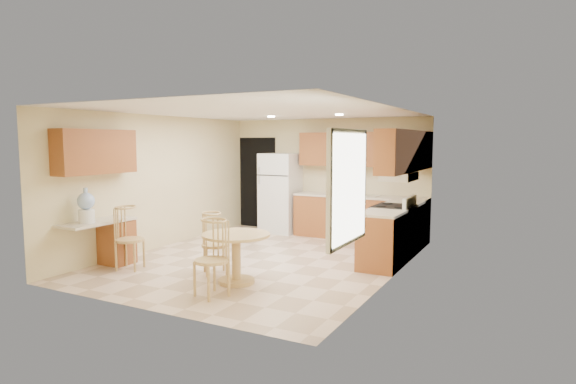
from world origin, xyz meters
The scene contains 30 objects.
floor centered at (0.00, 0.00, 0.00)m, with size 5.50×5.50×0.00m, color beige.
ceiling centered at (0.00, 0.00, 2.50)m, with size 4.50×5.50×0.02m, color white.
wall_back centered at (0.00, 2.75, 1.25)m, with size 4.50×0.02×2.50m, color beige.
wall_front centered at (0.00, -2.75, 1.25)m, with size 4.50×0.02×2.50m, color beige.
wall_left centered at (-2.25, 0.00, 1.25)m, with size 0.02×5.50×2.50m, color beige.
wall_right centered at (2.25, 0.00, 1.25)m, with size 0.02×5.50×2.50m, color beige.
doorway centered at (-1.75, 2.73, 1.05)m, with size 0.90×0.02×2.10m, color black.
base_cab_back centered at (0.88, 2.45, 0.43)m, with size 2.75×0.60×0.87m, color #9E5728.
counter_back centered at (0.88, 2.45, 0.89)m, with size 2.75×0.63×0.04m, color beige.
base_cab_right_a centered at (1.95, 1.85, 0.43)m, with size 0.60×0.59×0.87m, color #9E5728.
counter_right_a centered at (1.95, 1.85, 0.89)m, with size 0.63×0.59×0.04m, color beige.
base_cab_right_b centered at (1.95, 0.40, 0.43)m, with size 0.60×0.80×0.87m, color #9E5728.
counter_right_b centered at (1.95, 0.40, 0.89)m, with size 0.63×0.80×0.04m, color beige.
upper_cab_back centered at (0.88, 2.58, 1.85)m, with size 2.75×0.33×0.70m, color #9E5728.
upper_cab_right centered at (2.08, 1.21, 1.85)m, with size 0.33×2.42×0.70m, color #9E5728.
upper_cab_left centered at (-2.08, -1.60, 1.85)m, with size 0.33×1.40×0.70m, color #9E5728.
sink centered at (0.85, 2.45, 0.91)m, with size 0.78×0.44×0.01m, color silver.
range_hood centered at (2.00, 1.18, 1.42)m, with size 0.50×0.76×0.14m, color silver.
desk_pedestal centered at (-2.00, -1.32, 0.36)m, with size 0.48×0.42×0.72m, color #9E5728.
desk_top centered at (-2.00, -1.70, 0.75)m, with size 0.50×1.20×0.04m, color beige.
window centered at (2.23, -1.85, 1.50)m, with size 0.06×1.12×1.30m.
can_light_a centered at (-0.50, 1.20, 2.48)m, with size 0.14×0.14×0.02m, color white.
can_light_b centered at (0.90, 1.20, 2.48)m, with size 0.14×0.14×0.02m, color white.
refrigerator centered at (-0.95, 2.40, 0.88)m, with size 0.77×0.75×1.75m.
stove centered at (1.92, 1.18, 0.47)m, with size 0.65×0.76×1.09m.
dining_table centered at (0.36, -1.32, 0.47)m, with size 0.97×0.97×0.72m.
chair_table_a centered at (-0.19, -1.16, 0.57)m, with size 0.41×0.51×0.93m.
chair_table_b centered at (0.41, -2.07, 0.61)m, with size 0.44×0.48×1.00m.
chair_desk centered at (-1.55, -1.57, 0.60)m, with size 0.44×0.56×0.99m.
water_crock centered at (-2.00, -1.89, 1.01)m, with size 0.26×0.26×0.54m.
Camera 1 is at (4.12, -6.91, 2.01)m, focal length 30.00 mm.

